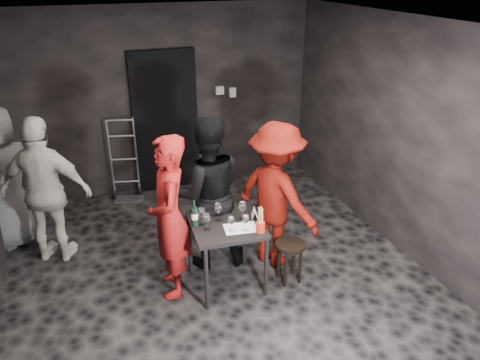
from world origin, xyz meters
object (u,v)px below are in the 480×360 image
object	(u,v)px
hand_truck	(127,184)
wine_bottle	(195,216)
stool	(290,252)
bystander_grey	(1,167)
breadstick_cup	(261,220)
tasting_table	(226,232)
bystander_cream	(45,181)
man_maroon	(276,187)
server_red	(169,206)
woman_black	(207,181)

from	to	relation	value
hand_truck	wine_bottle	size ratio (longest dim) A/B	4.23
stool	bystander_grey	bearing A→B (deg)	146.79
stool	bystander_grey	size ratio (longest dim) A/B	0.23
stool	breadstick_cup	distance (m)	0.65
tasting_table	bystander_grey	size ratio (longest dim) A/B	0.36
bystander_cream	breadstick_cup	distance (m)	2.46
hand_truck	tasting_table	bearing A→B (deg)	-58.57
man_maroon	wine_bottle	distance (m)	0.99
stool	bystander_grey	world-z (taller)	bystander_grey
tasting_table	breadstick_cup	size ratio (longest dim) A/B	2.60
hand_truck	man_maroon	size ratio (longest dim) A/B	0.64
server_red	breadstick_cup	distance (m)	0.92
breadstick_cup	hand_truck	bearing A→B (deg)	110.12
woman_black	hand_truck	bearing A→B (deg)	-62.49
bystander_grey	breadstick_cup	distance (m)	3.15
hand_truck	server_red	xyz separation A→B (m)	(0.16, -2.33, 0.78)
tasting_table	wine_bottle	size ratio (longest dim) A/B	2.61
man_maroon	bystander_grey	xyz separation A→B (m)	(-2.86, 1.46, 0.08)
bystander_grey	breadstick_cup	size ratio (longest dim) A/B	7.16
woman_black	bystander_grey	xyz separation A→B (m)	(-2.15, 1.19, 0.00)
man_maroon	breadstick_cup	world-z (taller)	man_maroon
server_red	wine_bottle	size ratio (longest dim) A/B	6.98
stool	breadstick_cup	size ratio (longest dim) A/B	1.63
breadstick_cup	woman_black	bearing A→B (deg)	112.78
server_red	stool	bearing A→B (deg)	84.51
hand_truck	man_maroon	world-z (taller)	man_maroon
server_red	wine_bottle	xyz separation A→B (m)	(0.25, -0.04, -0.14)
tasting_table	woman_black	distance (m)	0.63
tasting_table	stool	world-z (taller)	tasting_table
stool	breadstick_cup	bearing A→B (deg)	-167.66
bystander_cream	wine_bottle	size ratio (longest dim) A/B	6.98
stool	wine_bottle	size ratio (longest dim) A/B	1.63
hand_truck	breadstick_cup	bearing A→B (deg)	-54.87
wine_bottle	tasting_table	bearing A→B (deg)	-14.20
tasting_table	stool	size ratio (longest dim) A/B	1.60
man_maroon	wine_bottle	bearing A→B (deg)	72.74
hand_truck	breadstick_cup	size ratio (longest dim) A/B	4.21
woman_black	bystander_cream	xyz separation A→B (m)	(-1.67, 0.68, -0.03)
hand_truck	server_red	bearing A→B (deg)	-70.99
stool	man_maroon	distance (m)	0.71
hand_truck	bystander_grey	xyz separation A→B (m)	(-1.47, -0.76, 0.81)
bystander_grey	wine_bottle	size ratio (longest dim) A/B	7.18
tasting_table	hand_truck	bearing A→B (deg)	106.42
bystander_cream	wine_bottle	xyz separation A→B (m)	(1.41, -1.10, -0.14)
stool	breadstick_cup	world-z (taller)	breadstick_cup
woman_black	wine_bottle	xyz separation A→B (m)	(-0.26, -0.42, -0.17)
stool	woman_black	world-z (taller)	woman_black
hand_truck	wine_bottle	distance (m)	2.49
stool	woman_black	xyz separation A→B (m)	(-0.71, 0.67, 0.66)
server_red	woman_black	xyz separation A→B (m)	(0.51, 0.38, 0.03)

